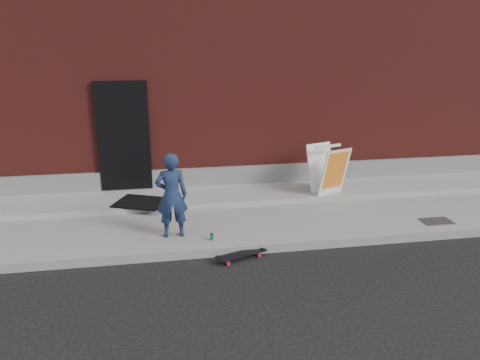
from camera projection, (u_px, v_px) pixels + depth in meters
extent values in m
plane|color=black|center=(281.00, 252.00, 7.64)|extent=(80.00, 80.00, 0.00)
cube|color=gray|center=(262.00, 215.00, 9.03)|extent=(20.00, 3.00, 0.15)
cube|color=gray|center=(253.00, 194.00, 9.84)|extent=(20.00, 1.20, 0.10)
cube|color=maroon|center=(222.00, 67.00, 13.48)|extent=(20.00, 8.00, 5.00)
cube|color=slate|center=(248.00, 174.00, 10.30)|extent=(20.00, 0.10, 0.40)
cube|color=black|center=(124.00, 136.00, 9.59)|extent=(1.05, 0.12, 2.25)
imported|color=#1B284B|center=(172.00, 195.00, 7.69)|extent=(0.54, 0.36, 1.44)
cylinder|color=red|center=(253.00, 251.00, 7.62)|extent=(0.06, 0.05, 0.06)
cylinder|color=red|center=(259.00, 255.00, 7.47)|extent=(0.06, 0.05, 0.06)
cylinder|color=red|center=(223.00, 259.00, 7.34)|extent=(0.06, 0.05, 0.06)
cylinder|color=red|center=(228.00, 264.00, 7.20)|extent=(0.06, 0.05, 0.06)
cube|color=#ADADB2|center=(256.00, 251.00, 7.53)|extent=(0.11, 0.19, 0.02)
cube|color=#ADADB2|center=(225.00, 259.00, 7.26)|extent=(0.11, 0.19, 0.02)
cube|color=black|center=(241.00, 254.00, 7.39)|extent=(0.84, 0.48, 0.02)
cube|color=white|center=(334.00, 172.00, 9.42)|extent=(0.66, 0.46, 0.99)
cube|color=white|center=(320.00, 167.00, 9.79)|extent=(0.66, 0.46, 0.99)
cube|color=yellow|center=(335.00, 175.00, 9.41)|extent=(0.55, 0.36, 0.79)
cube|color=white|center=(329.00, 146.00, 9.46)|extent=(0.59, 0.25, 0.05)
cylinder|color=#1B8846|center=(212.00, 237.00, 7.72)|extent=(0.08, 0.08, 0.11)
cube|color=black|center=(141.00, 202.00, 9.14)|extent=(1.16, 1.06, 0.03)
cube|color=#55555A|center=(437.00, 221.00, 8.49)|extent=(0.54, 0.35, 0.02)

